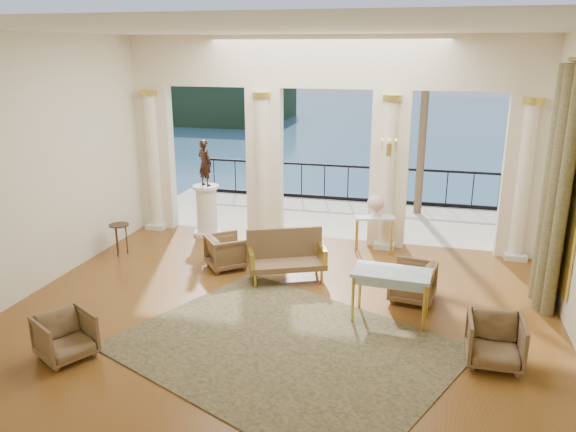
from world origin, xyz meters
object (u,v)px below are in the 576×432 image
(game_table, at_px, (392,276))
(console_table, at_px, (375,223))
(settee, at_px, (286,255))
(armchair_c, at_px, (412,280))
(pedestal, at_px, (207,211))
(armchair_b, at_px, (495,339))
(side_table, at_px, (119,229))
(armchair_d, at_px, (227,250))
(armchair_a, at_px, (65,334))
(statue, at_px, (205,163))

(game_table, relative_size, console_table, 1.42)
(settee, bearing_deg, armchair_c, -32.77)
(game_table, bearing_deg, pedestal, 148.08)
(armchair_b, distance_m, settee, 4.17)
(settee, height_order, side_table, settee)
(settee, distance_m, pedestal, 3.22)
(pedestal, bearing_deg, armchair_c, -26.97)
(pedestal, bearing_deg, armchair_d, -57.46)
(armchair_c, xyz_separation_m, side_table, (-6.10, 0.75, 0.20))
(armchair_b, distance_m, side_table, 7.74)
(game_table, bearing_deg, armchair_b, -29.04)
(console_table, bearing_deg, side_table, -179.41)
(armchair_d, relative_size, settee, 0.47)
(armchair_a, height_order, armchair_c, armchair_c)
(armchair_b, bearing_deg, side_table, 160.24)
(armchair_c, relative_size, settee, 0.48)
(settee, relative_size, side_table, 2.35)
(armchair_c, relative_size, console_table, 0.84)
(settee, bearing_deg, statue, 115.81)
(armchair_c, bearing_deg, armchair_d, -91.15)
(armchair_a, relative_size, armchair_b, 0.94)
(armchair_b, distance_m, console_table, 4.58)
(statue, bearing_deg, console_table, -157.92)
(armchair_a, bearing_deg, game_table, -31.78)
(console_table, bearing_deg, armchair_d, -164.74)
(armchair_d, distance_m, settee, 1.32)
(pedestal, bearing_deg, armchair_a, -88.34)
(settee, bearing_deg, pedestal, 115.81)
(armchair_d, height_order, pedestal, pedestal)
(console_table, xyz_separation_m, side_table, (-5.20, -1.50, -0.08))
(armchair_a, height_order, armchair_d, armchair_d)
(armchair_a, distance_m, console_table, 6.59)
(armchair_b, relative_size, settee, 0.49)
(game_table, relative_size, side_table, 1.88)
(game_table, xyz_separation_m, console_table, (-0.59, 3.08, -0.09))
(statue, bearing_deg, settee, 164.67)
(armchair_c, distance_m, side_table, 6.15)
(armchair_a, height_order, console_table, console_table)
(armchair_d, xyz_separation_m, side_table, (-2.45, 0.13, 0.21))
(settee, bearing_deg, armchair_b, -55.29)
(armchair_d, relative_size, game_table, 0.58)
(statue, distance_m, side_table, 2.42)
(game_table, xyz_separation_m, pedestal, (-4.51, 3.27, -0.18))
(statue, height_order, side_table, statue)
(armchair_d, distance_m, pedestal, 2.19)
(armchair_c, xyz_separation_m, armchair_d, (-3.65, 0.62, -0.01))
(settee, xyz_separation_m, side_table, (-3.74, 0.38, 0.10))
(armchair_a, xyz_separation_m, console_table, (3.75, 5.41, 0.30))
(console_table, bearing_deg, armchair_c, -83.70)
(pedestal, bearing_deg, console_table, -2.88)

